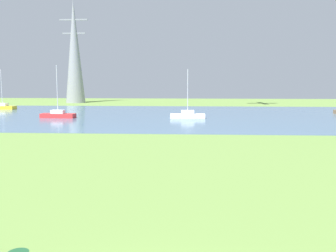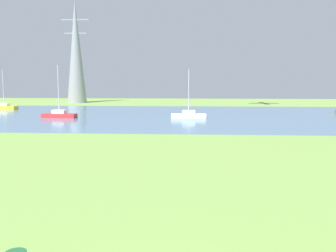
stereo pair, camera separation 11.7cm
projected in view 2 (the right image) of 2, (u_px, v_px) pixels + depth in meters
The scene contains 6 objects.
ground_plane at pixel (180, 149), 30.26m from camera, with size 160.00×160.00×0.00m, color olive.
water_surface at pixel (187, 116), 58.00m from camera, with size 140.00×40.00×0.02m, color slate.
sailboat_yellow at pixel (4, 107), 70.26m from camera, with size 4.96×2.15×7.07m.
sailboat_red at pixel (59, 115), 54.51m from camera, with size 4.89×1.82×7.31m.
sailboat_white at pixel (189, 115), 53.86m from camera, with size 4.85×1.66×6.74m.
electricity_pylon at pixel (76, 51), 88.86m from camera, with size 6.40×4.40×23.43m.
Camera 2 is at (1.04, -7.84, 5.36)m, focal length 41.70 mm.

